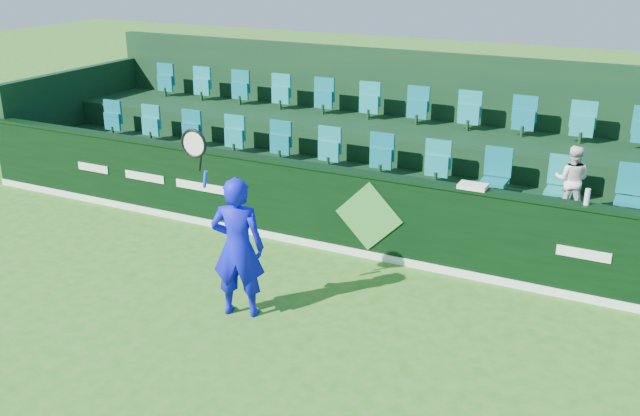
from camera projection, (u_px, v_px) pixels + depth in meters
The scene contains 11 objects.
ground at pixel (228, 391), 7.76m from camera, with size 60.00×60.00×0.00m, color #236919.
sponsor_hoarding at pixel (372, 216), 10.87m from camera, with size 16.00×0.25×1.35m.
stand_tier_front at pixel (397, 210), 11.89m from camera, with size 16.00×2.00×0.80m, color black.
stand_tier_back at pixel (433, 165), 13.39m from camera, with size 16.00×1.80×1.30m, color black.
stand_rear at pixel (442, 131), 13.57m from camera, with size 16.00×4.10×2.60m.
seat_row_front at pixel (407, 163), 11.98m from camera, with size 13.50×0.50×0.60m, color #096670.
seat_row_back at pixel (441, 113), 13.31m from camera, with size 13.50×0.50×0.60m, color #096670.
tennis_player at pixel (237, 246), 9.07m from camera, with size 1.13×0.64×2.49m.
spectator_left at pixel (572, 180), 10.45m from camera, with size 0.50×0.39×1.03m, color white.
towel at pixel (473, 186), 9.99m from camera, with size 0.39×0.26×0.06m, color white.
drinks_bottle at pixel (587, 197), 9.32m from camera, with size 0.07×0.07×0.22m, color silver.
Camera 1 is at (3.85, -5.42, 4.59)m, focal length 40.00 mm.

